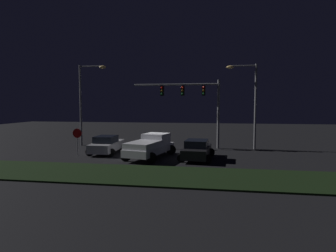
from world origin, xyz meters
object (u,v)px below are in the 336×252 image
traffic_signal_gantry (193,97)px  street_lamp_left (86,95)px  street_lamp_right (249,95)px  pickup_truck (151,145)px  stop_sign (77,137)px  car_sedan (107,145)px  car_sedan_far (197,150)px

traffic_signal_gantry → street_lamp_left: street_lamp_left is taller
traffic_signal_gantry → street_lamp_right: 5.24m
pickup_truck → street_lamp_right: bearing=-43.0°
street_lamp_left → stop_sign: 6.83m
street_lamp_left → street_lamp_right: bearing=0.8°
pickup_truck → car_sedan: size_ratio=1.29×
car_sedan_far → stop_sign: bearing=95.0°
stop_sign → car_sedan_far: bearing=0.3°
car_sedan → pickup_truck: bearing=-107.9°
street_lamp_left → stop_sign: street_lamp_left is taller
car_sedan → car_sedan_far: bearing=-101.6°
car_sedan → car_sedan_far: (7.80, -1.50, 0.00)m
pickup_truck → stop_sign: (-6.06, -0.26, 0.56)m
pickup_truck → car_sedan_far: 3.66m
car_sedan_far → traffic_signal_gantry: 7.07m
pickup_truck → car_sedan_far: (3.64, -0.21, -0.26)m
car_sedan → stop_sign: stop_sign is taller
pickup_truck → street_lamp_left: street_lamp_left is taller
pickup_truck → traffic_signal_gantry: 7.31m
car_sedan → street_lamp_right: street_lamp_right is taller
car_sedan_far → traffic_signal_gantry: traffic_signal_gantry is taller
car_sedan_far → street_lamp_right: street_lamp_right is taller
car_sedan → street_lamp_left: street_lamp_left is taller
pickup_truck → traffic_signal_gantry: bearing=-15.0°
pickup_truck → stop_sign: bearing=105.4°
car_sedan → street_lamp_right: (12.30, 4.21, 4.28)m
pickup_truck → stop_sign: 6.09m
car_sedan → street_lamp_right: bearing=-71.8°
car_sedan_far → traffic_signal_gantry: bearing=12.2°
car_sedan_far → stop_sign: stop_sign is taller
street_lamp_left → street_lamp_right: 16.00m
pickup_truck → traffic_signal_gantry: (2.90, 5.45, 3.90)m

